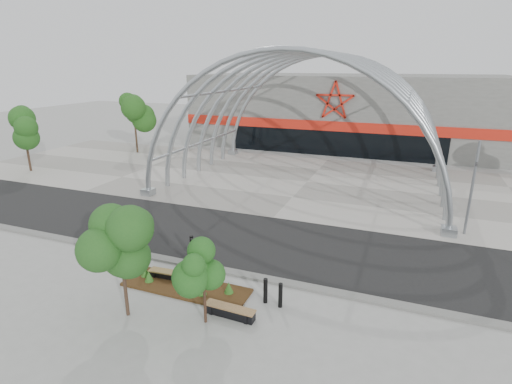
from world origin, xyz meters
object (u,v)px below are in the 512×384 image
(bench_0, at_px, (171,276))
(bench_1, at_px, (230,312))
(signal_pole, at_px, (472,187))
(bollard_2, at_px, (193,249))
(street_tree_1, at_px, (203,268))
(street_tree_0, at_px, (120,243))

(bench_0, distance_m, bench_1, 3.88)
(signal_pole, xyz_separation_m, bench_1, (-9.09, -11.76, -2.58))
(signal_pole, xyz_separation_m, bench_0, (-12.67, -10.27, -2.58))
(bench_0, xyz_separation_m, bench_1, (3.58, -1.49, 0.00))
(bench_0, height_order, bollard_2, bollard_2)
(street_tree_1, relative_size, bench_0, 1.55)
(street_tree_0, bearing_deg, bench_1, 19.62)
(bollard_2, bearing_deg, signal_pole, 32.80)
(bench_0, bearing_deg, street_tree_0, -92.10)
(signal_pole, height_order, street_tree_0, signal_pole)
(street_tree_0, bearing_deg, street_tree_1, 12.64)
(street_tree_0, distance_m, bollard_2, 5.46)
(street_tree_0, bearing_deg, signal_pole, 45.65)
(signal_pole, distance_m, bench_1, 15.08)
(street_tree_0, height_order, bench_0, street_tree_0)
(bench_0, bearing_deg, bollard_2, 91.11)
(street_tree_1, xyz_separation_m, bench_0, (-2.88, 2.14, -2.03))
(street_tree_1, distance_m, bench_0, 4.12)
(signal_pole, xyz_separation_m, bollard_2, (-12.71, -8.19, -2.23))
(street_tree_0, bearing_deg, bench_0, 87.90)
(street_tree_0, xyz_separation_m, street_tree_1, (2.98, 0.67, -0.77))
(bench_0, xyz_separation_m, bollard_2, (-0.04, 2.07, 0.35))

